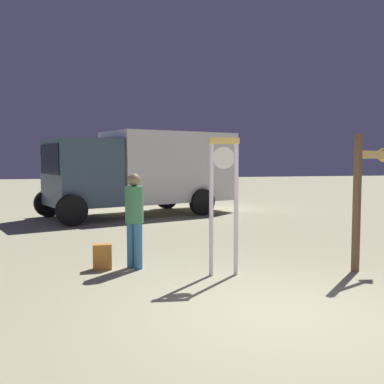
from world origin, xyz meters
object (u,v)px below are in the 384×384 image
(box_truck_near, at_px, (147,169))
(standing_clock, at_px, (224,192))
(arrow_sign, at_px, (369,180))
(backpack, at_px, (102,257))
(person_near_clock, at_px, (134,216))

(box_truck_near, bearing_deg, standing_clock, -88.83)
(arrow_sign, xyz_separation_m, backpack, (-4.54, 0.99, -1.34))
(backpack, height_order, box_truck_near, box_truck_near)
(box_truck_near, bearing_deg, arrow_sign, -71.93)
(arrow_sign, xyz_separation_m, box_truck_near, (-2.77, 8.48, 0.02))
(arrow_sign, bearing_deg, standing_clock, 176.98)
(person_near_clock, bearing_deg, box_truck_near, 80.87)
(person_near_clock, height_order, box_truck_near, box_truck_near)
(arrow_sign, bearing_deg, person_near_clock, 166.92)
(person_near_clock, height_order, backpack, person_near_clock)
(standing_clock, height_order, person_near_clock, standing_clock)
(arrow_sign, height_order, box_truck_near, box_truck_near)
(person_near_clock, xyz_separation_m, backpack, (-0.56, 0.07, -0.72))
(standing_clock, xyz_separation_m, box_truck_near, (-0.17, 8.35, 0.20))
(backpack, bearing_deg, person_near_clock, -7.07)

